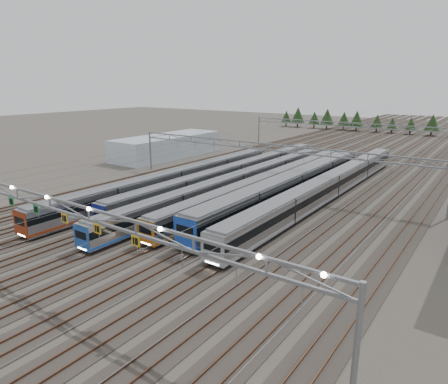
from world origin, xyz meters
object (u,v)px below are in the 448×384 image
Objects in this scene: train_a at (175,180)px; gantry_mid at (267,152)px; train_f at (330,185)px; train_e at (292,185)px; west_shed at (168,146)px; train_d at (271,182)px; gantry_near at (49,205)px; train_b at (235,172)px; train_c at (237,183)px; gantry_far at (352,128)px.

gantry_mid is (11.25, 10.86, 4.33)m from train_a.
train_f is at bearing 26.93° from train_a.
west_shed is (-42.52, 17.21, 0.29)m from train_e.
train_a is at bearing -153.07° from train_f.
train_a is 0.94× the size of train_d.
train_d is 38.14m from gantry_near.
train_e is 37.36m from gantry_near.
train_b reaches higher than train_c.
train_e is at bearing 12.77° from train_c.
train_e is at bearing -22.04° from west_shed.
train_d is (13.50, 8.46, -0.14)m from train_a.
gantry_mid is at bearing 43.98° from train_a.
train_a is at bearing -44.83° from west_shed.
train_e reaches higher than train_d.
train_e reaches higher than train_a.
train_a is 31.74m from gantry_near.
train_f is 12.06m from gantry_mid.
train_b is 9.45m from train_d.
train_c is 1.06× the size of train_d.
train_a is at bearing -150.37° from train_c.
train_b is 14.14m from train_e.
train_c is 1.07× the size of gantry_far.
train_e is 0.82× the size of train_f.
train_f is at bearing 74.48° from gantry_near.
west_shed is at bearing 157.96° from train_e.
train_a is at bearing 110.95° from gantry_near.
gantry_mid is at bearing -4.02° from train_b.
west_shed is (-33.52, 19.25, 0.71)m from train_c.
train_a is 57.14m from gantry_far.
train_a is 0.94× the size of gantry_mid.
train_b is 1.08× the size of gantry_mid.
train_b is 1.08× the size of gantry_near.
gantry_far is (2.25, 50.74, 4.50)m from train_c.
train_d is 5.55m from gantry_mid.
gantry_far is at bearing 87.46° from train_c.
train_a is 0.85× the size of train_f.
west_shed is at bearing 123.66° from gantry_near.
train_e is at bearing -136.49° from train_f.
train_c is 1.07× the size of gantry_mid.
west_shed is (-35.77, 13.52, -3.79)m from gantry_mid.
gantry_near reaches higher than train_b.
train_e is 8.71m from gantry_mid.
train_d is (4.50, 3.34, 0.03)m from train_c.
train_c is at bearing -143.42° from train_d.
train_f is at bearing 18.27° from train_d.
gantry_mid reaches higher than train_a.
gantry_near is at bearing -90.07° from gantry_mid.
gantry_near reaches higher than train_f.
train_d is 41.22m from west_shed.
gantry_near is 1.00× the size of gantry_far.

